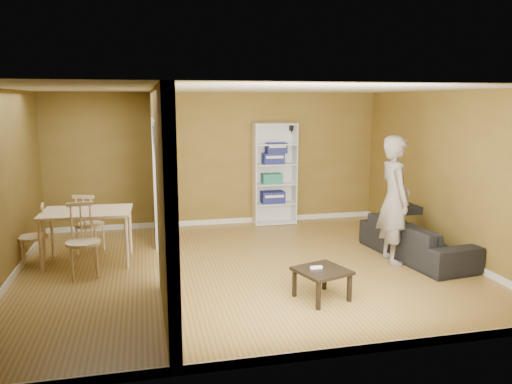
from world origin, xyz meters
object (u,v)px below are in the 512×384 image
sofa (416,234)px  person (395,189)px  chair_near (83,241)px  bookshelf (274,174)px  dining_table (87,216)px  chair_left (33,235)px  coffee_table (322,274)px  chair_far (90,223)px

sofa → person: (-0.46, -0.10, 0.75)m
sofa → chair_near: (-4.98, 0.28, 0.13)m
bookshelf → dining_table: size_ratio=1.54×
bookshelf → chair_left: size_ratio=2.17×
coffee_table → dining_table: size_ratio=0.45×
person → chair_near: size_ratio=2.20×
person → chair_near: bearing=91.4°
chair_left → person: bearing=71.5°
dining_table → chair_far: 0.59m
bookshelf → dining_table: (-3.39, -1.82, -0.27)m
dining_table → chair_left: 0.84m
sofa → bookshelf: bookshelf is taller
person → bookshelf: 3.03m
sofa → chair_far: bearing=67.0°
sofa → dining_table: (-4.98, 0.89, 0.34)m
person → chair_left: size_ratio=2.46×
chair_far → coffee_table: bearing=157.2°
person → bookshelf: bearing=28.0°
coffee_table → dining_table: bearing=144.3°
person → chair_near: 4.58m
bookshelf → chair_near: size_ratio=1.94×
chair_near → chair_far: (-0.02, 1.16, -0.02)m
chair_left → chair_near: size_ratio=0.89×
sofa → coffee_table: (-2.02, -1.24, -0.06)m
bookshelf → chair_near: bearing=-144.3°
person → bookshelf: person is taller
coffee_table → chair_far: bearing=138.2°
sofa → coffee_table: bearing=114.6°
sofa → person: bearing=94.8°
chair_left → chair_near: chair_near is taller
chair_left → chair_near: bearing=42.3°
person → dining_table: (-4.52, 0.99, -0.40)m
bookshelf → chair_far: 3.68m
person → chair_near: (-4.53, 0.37, -0.62)m
person → chair_left: (-5.31, 1.04, -0.67)m
chair_near → chair_far: bearing=81.8°
chair_far → sofa: bearing=-177.0°
bookshelf → coffee_table: size_ratio=3.46×
person → dining_table: person is taller
person → bookshelf: size_ratio=1.13×
chair_near → dining_table: bearing=80.5°
chair_left → dining_table: bearing=78.7°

